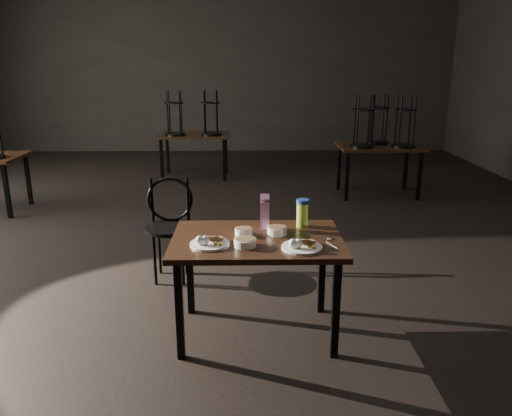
{
  "coord_description": "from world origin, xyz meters",
  "views": [
    {
      "loc": [
        0.57,
        -5.11,
        1.95
      ],
      "look_at": [
        0.63,
        -1.41,
        0.85
      ],
      "focal_mm": 35.0,
      "sensor_mm": 36.0,
      "label": 1
    }
  ],
  "objects_px": {
    "water_bottle": "(302,213)",
    "bentwood_chair": "(170,220)",
    "juice_carton": "(265,213)",
    "main_table": "(257,248)"
  },
  "relations": [
    {
      "from": "water_bottle",
      "to": "bentwood_chair",
      "type": "relative_size",
      "value": 0.23
    },
    {
      "from": "juice_carton",
      "to": "water_bottle",
      "type": "height_order",
      "value": "juice_carton"
    },
    {
      "from": "main_table",
      "to": "juice_carton",
      "type": "distance_m",
      "value": 0.29
    },
    {
      "from": "juice_carton",
      "to": "water_bottle",
      "type": "relative_size",
      "value": 1.27
    },
    {
      "from": "water_bottle",
      "to": "bentwood_chair",
      "type": "height_order",
      "value": "water_bottle"
    },
    {
      "from": "main_table",
      "to": "water_bottle",
      "type": "xyz_separation_m",
      "value": [
        0.34,
        0.24,
        0.19
      ]
    },
    {
      "from": "water_bottle",
      "to": "bentwood_chair",
      "type": "distance_m",
      "value": 1.41
    },
    {
      "from": "main_table",
      "to": "water_bottle",
      "type": "relative_size",
      "value": 5.69
    },
    {
      "from": "main_table",
      "to": "water_bottle",
      "type": "height_order",
      "value": "water_bottle"
    },
    {
      "from": "main_table",
      "to": "juice_carton",
      "type": "relative_size",
      "value": 4.5
    }
  ]
}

